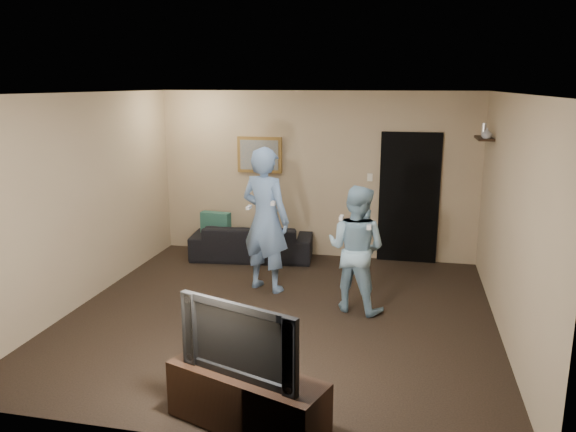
% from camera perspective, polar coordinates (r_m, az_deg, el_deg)
% --- Properties ---
extents(ground, '(5.00, 5.00, 0.00)m').
position_cam_1_polar(ground, '(6.83, -0.81, -9.99)').
color(ground, black).
rests_on(ground, ground).
extents(ceiling, '(5.00, 5.00, 0.04)m').
position_cam_1_polar(ceiling, '(6.27, -0.88, 12.38)').
color(ceiling, silver).
rests_on(ceiling, wall_back).
extents(wall_back, '(5.00, 0.04, 2.60)m').
position_cam_1_polar(wall_back, '(8.84, 2.82, 4.17)').
color(wall_back, tan).
rests_on(wall_back, ground).
extents(wall_front, '(5.00, 0.04, 2.60)m').
position_cam_1_polar(wall_front, '(4.12, -8.75, -6.71)').
color(wall_front, tan).
rests_on(wall_front, ground).
extents(wall_left, '(0.04, 5.00, 2.60)m').
position_cam_1_polar(wall_left, '(7.39, -20.09, 1.56)').
color(wall_left, tan).
rests_on(wall_left, ground).
extents(wall_right, '(0.04, 5.00, 2.60)m').
position_cam_1_polar(wall_right, '(6.36, 21.67, -0.37)').
color(wall_right, tan).
rests_on(wall_right, ground).
extents(sofa, '(1.96, 0.94, 0.55)m').
position_cam_1_polar(sofa, '(8.87, -3.67, -2.60)').
color(sofa, black).
rests_on(sofa, ground).
extents(throw_pillow, '(0.49, 0.21, 0.47)m').
position_cam_1_polar(throw_pillow, '(8.99, -7.34, -1.10)').
color(throw_pillow, '#194B41').
rests_on(throw_pillow, sofa).
extents(painting_frame, '(0.72, 0.05, 0.57)m').
position_cam_1_polar(painting_frame, '(8.96, -2.90, 6.23)').
color(painting_frame, olive).
rests_on(painting_frame, wall_back).
extents(painting_canvas, '(0.62, 0.01, 0.47)m').
position_cam_1_polar(painting_canvas, '(8.93, -2.95, 6.21)').
color(painting_canvas, slate).
rests_on(painting_canvas, painting_frame).
extents(doorway, '(0.90, 0.06, 2.00)m').
position_cam_1_polar(doorway, '(8.75, 12.18, 1.79)').
color(doorway, black).
rests_on(doorway, ground).
extents(light_switch, '(0.08, 0.02, 0.12)m').
position_cam_1_polar(light_switch, '(8.72, 8.33, 3.92)').
color(light_switch, silver).
rests_on(light_switch, wall_back).
extents(wall_shelf, '(0.20, 0.60, 0.03)m').
position_cam_1_polar(wall_shelf, '(8.00, 19.30, 7.47)').
color(wall_shelf, black).
rests_on(wall_shelf, wall_right).
extents(shelf_vase, '(0.14, 0.14, 0.14)m').
position_cam_1_polar(shelf_vase, '(7.76, 19.55, 7.92)').
color(shelf_vase, '#A5A5AA').
rests_on(shelf_vase, wall_shelf).
extents(shelf_figurine, '(0.06, 0.06, 0.18)m').
position_cam_1_polar(shelf_figurine, '(8.08, 19.29, 8.27)').
color(shelf_figurine, silver).
rests_on(shelf_figurine, wall_shelf).
extents(tv_console, '(1.39, 0.85, 0.47)m').
position_cam_1_polar(tv_console, '(4.71, -4.21, -18.09)').
color(tv_console, black).
rests_on(tv_console, ground).
extents(television, '(1.05, 0.49, 0.61)m').
position_cam_1_polar(television, '(4.45, -4.33, -12.12)').
color(television, black).
rests_on(television, tv_console).
extents(wii_player_left, '(0.82, 0.68, 1.92)m').
position_cam_1_polar(wii_player_left, '(7.36, -2.30, -0.38)').
color(wii_player_left, '#6686B1').
rests_on(wii_player_left, ground).
extents(wii_player_right, '(0.90, 0.79, 1.54)m').
position_cam_1_polar(wii_player_right, '(6.79, 6.93, -3.32)').
color(wii_player_right, '#8BB3CA').
rests_on(wii_player_right, ground).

